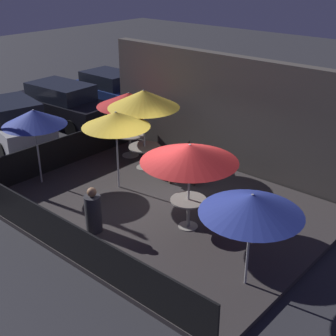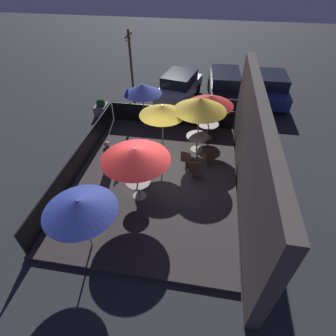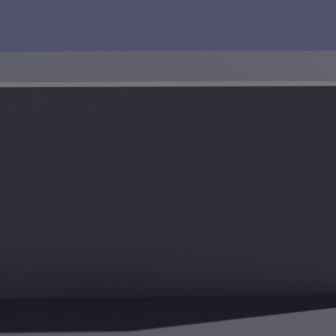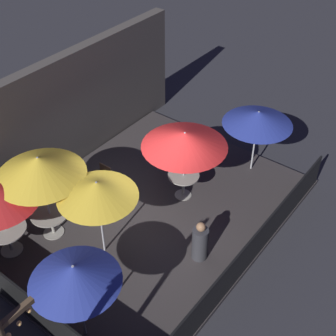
{
  "view_description": "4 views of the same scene",
  "coord_description": "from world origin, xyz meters",
  "px_view_note": "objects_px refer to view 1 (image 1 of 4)",
  "views": [
    {
      "loc": [
        7.28,
        -8.04,
        6.14
      ],
      "look_at": [
        -0.13,
        0.36,
        1.05
      ],
      "focal_mm": 50.0,
      "sensor_mm": 36.0,
      "label": 1
    },
    {
      "loc": [
        7.51,
        1.74,
        7.1
      ],
      "look_at": [
        0.51,
        0.59,
        1.05
      ],
      "focal_mm": 28.0,
      "sensor_mm": 36.0,
      "label": 2
    },
    {
      "loc": [
        0.15,
        10.09,
        4.82
      ],
      "look_at": [
        -0.03,
        0.57,
        1.18
      ],
      "focal_mm": 50.0,
      "sensor_mm": 36.0,
      "label": 3
    },
    {
      "loc": [
        -6.91,
        -6.01,
        9.08
      ],
      "look_at": [
        0.72,
        -0.16,
        1.29
      ],
      "focal_mm": 50.0,
      "sensor_mm": 36.0,
      "label": 4
    }
  ],
  "objects_px": {
    "dining_table_0": "(130,138)",
    "dining_table_1": "(188,205)",
    "patio_umbrella_1": "(190,153)",
    "patio_chair_0": "(195,170)",
    "parked_car_0": "(12,123)",
    "patio_umbrella_4": "(252,204)",
    "patio_chair_2": "(172,169)",
    "patron_0": "(93,212)",
    "patio_umbrella_0": "(129,99)",
    "dining_table_2": "(145,151)",
    "parked_car_1": "(62,103)",
    "patio_chair_1": "(184,156)",
    "patio_umbrella_2": "(144,99)",
    "patio_umbrella_3": "(116,119)",
    "patio_umbrella_5": "(34,118)",
    "parked_car_2": "(110,90)"
  },
  "relations": [
    {
      "from": "patio_umbrella_0",
      "to": "patio_chair_0",
      "type": "bearing_deg",
      "value": -6.58
    },
    {
      "from": "patio_umbrella_3",
      "to": "patio_chair_1",
      "type": "relative_size",
      "value": 2.33
    },
    {
      "from": "patio_umbrella_5",
      "to": "dining_table_2",
      "type": "bearing_deg",
      "value": 60.43
    },
    {
      "from": "patio_umbrella_3",
      "to": "parked_car_0",
      "type": "height_order",
      "value": "patio_umbrella_3"
    },
    {
      "from": "patio_umbrella_5",
      "to": "parked_car_0",
      "type": "bearing_deg",
      "value": 159.72
    },
    {
      "from": "patio_umbrella_4",
      "to": "parked_car_1",
      "type": "xyz_separation_m",
      "value": [
        -11.11,
        3.88,
        -1.09
      ]
    },
    {
      "from": "parked_car_1",
      "to": "patio_umbrella_1",
      "type": "bearing_deg",
      "value": -22.09
    },
    {
      "from": "dining_table_0",
      "to": "parked_car_1",
      "type": "relative_size",
      "value": 0.21
    },
    {
      "from": "patio_umbrella_4",
      "to": "dining_table_0",
      "type": "bearing_deg",
      "value": 154.26
    },
    {
      "from": "patio_umbrella_0",
      "to": "patio_umbrella_2",
      "type": "xyz_separation_m",
      "value": [
        1.04,
        -0.39,
        0.3
      ]
    },
    {
      "from": "patio_umbrella_1",
      "to": "dining_table_1",
      "type": "distance_m",
      "value": 1.35
    },
    {
      "from": "patron_0",
      "to": "dining_table_1",
      "type": "bearing_deg",
      "value": -164.46
    },
    {
      "from": "patio_umbrella_2",
      "to": "patio_umbrella_4",
      "type": "relative_size",
      "value": 1.22
    },
    {
      "from": "patio_chair_2",
      "to": "parked_car_0",
      "type": "height_order",
      "value": "parked_car_0"
    },
    {
      "from": "dining_table_0",
      "to": "patio_chair_2",
      "type": "height_order",
      "value": "patio_chair_2"
    },
    {
      "from": "parked_car_0",
      "to": "patio_umbrella_3",
      "type": "bearing_deg",
      "value": 11.99
    },
    {
      "from": "patio_umbrella_0",
      "to": "parked_car_1",
      "type": "bearing_deg",
      "value": 170.76
    },
    {
      "from": "patio_chair_0",
      "to": "parked_car_2",
      "type": "bearing_deg",
      "value": -26.83
    },
    {
      "from": "patio_umbrella_1",
      "to": "patron_0",
      "type": "height_order",
      "value": "patio_umbrella_1"
    },
    {
      "from": "patio_umbrella_0",
      "to": "parked_car_1",
      "type": "relative_size",
      "value": 0.45
    },
    {
      "from": "patio_umbrella_3",
      "to": "parked_car_2",
      "type": "xyz_separation_m",
      "value": [
        -6.1,
        5.2,
        -1.3
      ]
    },
    {
      "from": "dining_table_1",
      "to": "patio_chair_0",
      "type": "distance_m",
      "value": 2.25
    },
    {
      "from": "patio_umbrella_3",
      "to": "patio_chair_1",
      "type": "xyz_separation_m",
      "value": [
        0.75,
        2.02,
        -1.49
      ]
    },
    {
      "from": "patio_umbrella_0",
      "to": "dining_table_2",
      "type": "relative_size",
      "value": 2.17
    },
    {
      "from": "patio_umbrella_0",
      "to": "patio_umbrella_1",
      "type": "distance_m",
      "value": 4.79
    },
    {
      "from": "patio_umbrella_3",
      "to": "patio_umbrella_1",
      "type": "bearing_deg",
      "value": -7.22
    },
    {
      "from": "patio_chair_2",
      "to": "patron_0",
      "type": "bearing_deg",
      "value": 108.04
    },
    {
      "from": "patio_umbrella_2",
      "to": "parked_car_2",
      "type": "xyz_separation_m",
      "value": [
        -5.73,
        3.74,
        -1.49
      ]
    },
    {
      "from": "patio_umbrella_3",
      "to": "patio_umbrella_5",
      "type": "distance_m",
      "value": 2.31
    },
    {
      "from": "patron_0",
      "to": "parked_car_2",
      "type": "bearing_deg",
      "value": -74.87
    },
    {
      "from": "patio_chair_0",
      "to": "parked_car_0",
      "type": "height_order",
      "value": "parked_car_0"
    },
    {
      "from": "patio_umbrella_0",
      "to": "parked_car_1",
      "type": "xyz_separation_m",
      "value": [
        -4.62,
        0.75,
        -1.18
      ]
    },
    {
      "from": "patio_chair_0",
      "to": "patio_chair_2",
      "type": "bearing_deg",
      "value": 31.24
    },
    {
      "from": "parked_car_0",
      "to": "patio_chair_1",
      "type": "bearing_deg",
      "value": 30.2
    },
    {
      "from": "patio_umbrella_3",
      "to": "patio_umbrella_4",
      "type": "xyz_separation_m",
      "value": [
        5.08,
        -1.28,
        -0.21
      ]
    },
    {
      "from": "patio_chair_1",
      "to": "patio_chair_0",
      "type": "bearing_deg",
      "value": 122.19
    },
    {
      "from": "patio_umbrella_2",
      "to": "patio_chair_2",
      "type": "height_order",
      "value": "patio_umbrella_2"
    },
    {
      "from": "patio_umbrella_3",
      "to": "dining_table_0",
      "type": "distance_m",
      "value": 2.72
    },
    {
      "from": "patio_umbrella_2",
      "to": "parked_car_0",
      "type": "distance_m",
      "value": 5.42
    },
    {
      "from": "patio_umbrella_1",
      "to": "patio_chair_0",
      "type": "distance_m",
      "value": 2.67
    },
    {
      "from": "dining_table_0",
      "to": "dining_table_1",
      "type": "xyz_separation_m",
      "value": [
        4.25,
        -2.21,
        -0.02
      ]
    },
    {
      "from": "parked_car_0",
      "to": "parked_car_1",
      "type": "relative_size",
      "value": 0.88
    },
    {
      "from": "dining_table_0",
      "to": "parked_car_0",
      "type": "bearing_deg",
      "value": -154.97
    },
    {
      "from": "patio_umbrella_3",
      "to": "patio_umbrella_5",
      "type": "xyz_separation_m",
      "value": [
        -1.93,
        -1.28,
        -0.05
      ]
    },
    {
      "from": "patio_chair_0",
      "to": "parked_car_0",
      "type": "distance_m",
      "value": 7.12
    },
    {
      "from": "patio_umbrella_1",
      "to": "dining_table_2",
      "type": "distance_m",
      "value": 3.94
    },
    {
      "from": "patio_umbrella_1",
      "to": "patron_0",
      "type": "relative_size",
      "value": 1.98
    },
    {
      "from": "patio_umbrella_5",
      "to": "patio_chair_0",
      "type": "distance_m",
      "value": 4.72
    },
    {
      "from": "patio_umbrella_5",
      "to": "parked_car_1",
      "type": "height_order",
      "value": "patio_umbrella_5"
    },
    {
      "from": "patio_chair_1",
      "to": "patron_0",
      "type": "relative_size",
      "value": 0.83
    }
  ]
}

